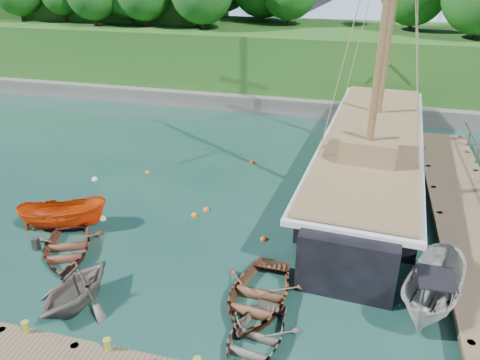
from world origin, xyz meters
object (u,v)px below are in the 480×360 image
object	(u,v)px
rowboat_1	(78,304)
rowboat_2	(257,304)
cabin_boat_white	(430,309)
rowboat_0	(67,254)
rowboat_3	(254,345)
schooner	(370,160)
motorboat_orange	(66,228)

from	to	relation	value
rowboat_1	rowboat_2	size ratio (longest dim) A/B	0.76
cabin_boat_white	rowboat_0	bearing A→B (deg)	-160.27
rowboat_2	rowboat_0	bearing A→B (deg)	177.14
rowboat_0	cabin_boat_white	bearing A→B (deg)	-24.63
rowboat_1	rowboat_2	bearing A→B (deg)	23.44
rowboat_3	schooner	distance (m)	14.93
rowboat_0	rowboat_3	size ratio (longest dim) A/B	1.11
rowboat_2	motorboat_orange	bearing A→B (deg)	167.74
motorboat_orange	schooner	bearing A→B (deg)	-77.62
rowboat_2	rowboat_3	xyz separation A→B (m)	(0.38, -2.06, 0.00)
rowboat_2	motorboat_orange	distance (m)	10.63
rowboat_2	rowboat_3	world-z (taller)	rowboat_2
motorboat_orange	rowboat_3	bearing A→B (deg)	-136.89
rowboat_2	motorboat_orange	world-z (taller)	motorboat_orange
schooner	cabin_boat_white	bearing A→B (deg)	-73.54
rowboat_0	rowboat_2	size ratio (longest dim) A/B	0.90
motorboat_orange	schooner	distance (m)	16.98
rowboat_2	schooner	world-z (taller)	schooner
rowboat_3	cabin_boat_white	distance (m)	6.86
rowboat_2	schooner	bearing A→B (deg)	76.66
rowboat_1	rowboat_3	world-z (taller)	rowboat_1
rowboat_3	cabin_boat_white	world-z (taller)	cabin_boat_white
motorboat_orange	rowboat_0	bearing A→B (deg)	-166.19
rowboat_1	cabin_boat_white	size ratio (longest dim) A/B	0.71
rowboat_0	rowboat_3	xyz separation A→B (m)	(9.24, -3.12, 0.00)
schooner	rowboat_2	bearing A→B (deg)	-103.37
rowboat_0	schooner	distance (m)	17.08
motorboat_orange	cabin_boat_white	bearing A→B (deg)	-116.95
rowboat_2	cabin_boat_white	bearing A→B (deg)	16.30
rowboat_3	motorboat_orange	world-z (taller)	motorboat_orange
rowboat_0	rowboat_2	xyz separation A→B (m)	(8.86, -1.05, 0.00)
rowboat_0	rowboat_1	world-z (taller)	rowboat_1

